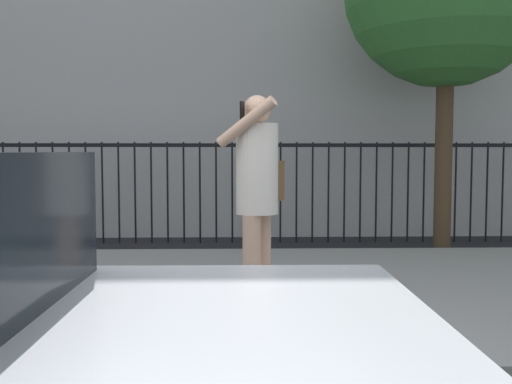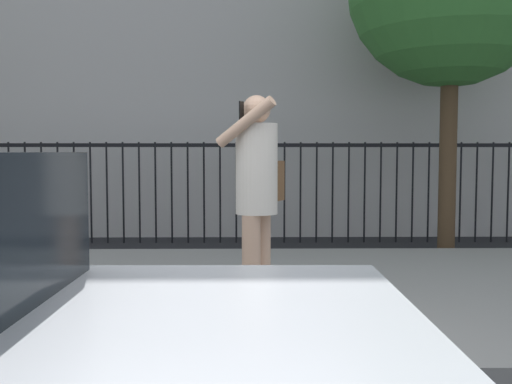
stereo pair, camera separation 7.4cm
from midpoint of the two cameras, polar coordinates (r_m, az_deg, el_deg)
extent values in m
cube|color=gray|center=(5.84, -3.51, -9.73)|extent=(28.00, 4.40, 0.15)
cube|color=black|center=(9.37, -2.48, 4.52)|extent=(12.00, 0.04, 0.06)
cylinder|color=black|center=(10.10, -22.42, -0.07)|extent=(0.03, 0.03, 1.60)
cylinder|color=black|center=(10.01, -21.06, -0.07)|extent=(0.03, 0.03, 1.60)
cylinder|color=black|center=(9.92, -19.68, -0.07)|extent=(0.03, 0.03, 1.60)
cylinder|color=black|center=(9.84, -18.27, -0.07)|extent=(0.03, 0.03, 1.60)
cylinder|color=black|center=(9.77, -16.84, -0.07)|extent=(0.03, 0.03, 1.60)
cylinder|color=black|center=(9.70, -15.39, -0.07)|extent=(0.03, 0.03, 1.60)
cylinder|color=black|center=(9.64, -13.92, -0.07)|extent=(0.03, 0.03, 1.60)
cylinder|color=black|center=(9.59, -12.44, -0.07)|extent=(0.03, 0.03, 1.60)
cylinder|color=black|center=(9.54, -10.93, -0.07)|extent=(0.03, 0.03, 1.60)
cylinder|color=black|center=(9.50, -9.42, -0.06)|extent=(0.03, 0.03, 1.60)
cylinder|color=black|center=(9.46, -7.89, -0.06)|extent=(0.03, 0.03, 1.60)
cylinder|color=black|center=(9.43, -6.35, -0.06)|extent=(0.03, 0.03, 1.60)
cylinder|color=black|center=(9.41, -4.80, -0.06)|extent=(0.03, 0.03, 1.60)
cylinder|color=black|center=(9.40, -3.25, -0.06)|extent=(0.03, 0.03, 1.60)
cylinder|color=black|center=(9.39, -1.69, -0.06)|extent=(0.03, 0.03, 1.60)
cylinder|color=black|center=(9.39, -0.13, -0.06)|extent=(0.03, 0.03, 1.60)
cylinder|color=black|center=(9.40, 1.42, -0.05)|extent=(0.03, 0.03, 1.60)
cylinder|color=black|center=(9.41, 2.98, -0.05)|extent=(0.03, 0.03, 1.60)
cylinder|color=black|center=(9.43, 4.53, -0.05)|extent=(0.03, 0.03, 1.60)
cylinder|color=black|center=(9.46, 6.07, -0.05)|extent=(0.03, 0.03, 1.60)
cylinder|color=black|center=(9.49, 7.60, -0.05)|extent=(0.03, 0.03, 1.60)
cylinder|color=black|center=(9.53, 9.12, -0.05)|extent=(0.03, 0.03, 1.60)
cylinder|color=black|center=(9.58, 10.62, -0.04)|extent=(0.03, 0.03, 1.60)
cylinder|color=black|center=(9.63, 12.11, -0.04)|extent=(0.03, 0.03, 1.60)
cylinder|color=black|center=(9.69, 13.58, -0.04)|extent=(0.03, 0.03, 1.60)
cylinder|color=black|center=(9.76, 15.03, -0.04)|extent=(0.03, 0.03, 1.60)
cylinder|color=black|center=(9.83, 16.46, -0.04)|extent=(0.03, 0.03, 1.60)
cylinder|color=black|center=(9.91, 17.87, -0.04)|extent=(0.03, 0.03, 1.60)
cylinder|color=black|center=(10.00, 19.26, -0.03)|extent=(0.03, 0.03, 1.60)
cylinder|color=black|center=(10.09, 20.62, -0.03)|extent=(0.03, 0.03, 1.60)
cylinder|color=black|center=(10.18, 21.96, -0.03)|extent=(0.03, 0.03, 1.60)
cylinder|color=black|center=(10.28, 23.27, -0.03)|extent=(0.03, 0.03, 1.60)
cylinder|color=tan|center=(4.77, -0.01, -6.99)|extent=(0.15, 0.15, 0.80)
cylinder|color=tan|center=(4.95, 0.98, -6.59)|extent=(0.15, 0.15, 0.80)
cylinder|color=silver|center=(4.78, 0.50, 2.24)|extent=(0.45, 0.45, 0.73)
sphere|color=tan|center=(4.79, 0.50, 7.96)|extent=(0.23, 0.23, 0.23)
cylinder|color=tan|center=(4.60, -0.55, 6.74)|extent=(0.49, 0.30, 0.39)
cylinder|color=tan|center=(4.96, 1.46, 2.04)|extent=(0.09, 0.09, 0.56)
cube|color=black|center=(4.68, -0.95, 7.81)|extent=(0.04, 0.07, 0.15)
cube|color=brown|center=(5.02, 1.74, 1.07)|extent=(0.27, 0.32, 0.34)
cylinder|color=#4C3823|center=(8.83, 18.22, 4.05)|extent=(0.24, 0.24, 3.00)
camera|label=1|loc=(0.04, -89.58, 0.03)|focal=41.58mm
camera|label=2|loc=(0.04, 90.42, -0.03)|focal=41.58mm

